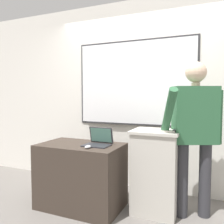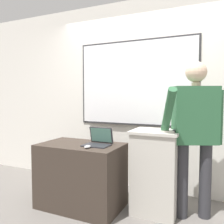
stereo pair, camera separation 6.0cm
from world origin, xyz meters
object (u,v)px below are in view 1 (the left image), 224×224
at_px(lectern_podium, 156,171).
at_px(computer_mouse_by_laptop, 88,147).
at_px(wireless_keyboard, 156,130).
at_px(person_presenter, 195,127).
at_px(laptop, 99,140).
at_px(side_desk, 81,176).
at_px(computer_mouse_by_keyboard, 175,131).

xyz_separation_m(lectern_podium, computer_mouse_by_laptop, (-0.67, -0.40, 0.31)).
bearing_deg(lectern_podium, wireless_keyboard, -76.74).
bearing_deg(wireless_keyboard, person_presenter, 16.95).
xyz_separation_m(person_presenter, laptop, (-1.04, -0.25, -0.18)).
relative_size(side_desk, computer_mouse_by_keyboard, 9.87).
bearing_deg(computer_mouse_by_keyboard, laptop, -171.80).
relative_size(lectern_podium, wireless_keyboard, 2.28).
height_order(person_presenter, wireless_keyboard, person_presenter).
distance_m(laptop, wireless_keyboard, 0.68).
xyz_separation_m(lectern_podium, computer_mouse_by_keyboard, (0.22, -0.06, 0.49)).
bearing_deg(wireless_keyboard, lectern_podium, 103.26).
bearing_deg(laptop, lectern_podium, 16.41).
relative_size(wireless_keyboard, computer_mouse_by_keyboard, 4.19).
xyz_separation_m(side_desk, wireless_keyboard, (0.87, 0.17, 0.58)).
bearing_deg(computer_mouse_by_laptop, wireless_keyboard, 26.49).
distance_m(laptop, computer_mouse_by_keyboard, 0.87).
bearing_deg(lectern_podium, computer_mouse_by_keyboard, -16.33).
bearing_deg(side_desk, wireless_keyboard, 10.92).
xyz_separation_m(laptop, computer_mouse_by_laptop, (-0.03, -0.21, -0.04)).
xyz_separation_m(lectern_podium, side_desk, (-0.86, -0.23, -0.10)).
bearing_deg(side_desk, computer_mouse_by_keyboard, 8.58).
distance_m(lectern_podium, laptop, 0.75).
height_order(lectern_podium, wireless_keyboard, wireless_keyboard).
bearing_deg(computer_mouse_by_laptop, computer_mouse_by_keyboard, 20.63).
relative_size(lectern_podium, person_presenter, 0.56).
bearing_deg(person_presenter, wireless_keyboard, 173.17).
xyz_separation_m(side_desk, computer_mouse_by_keyboard, (1.08, 0.16, 0.59)).
xyz_separation_m(side_desk, laptop, (0.22, 0.04, 0.44)).
bearing_deg(wireless_keyboard, computer_mouse_by_keyboard, -1.64).
distance_m(wireless_keyboard, computer_mouse_by_keyboard, 0.20).
bearing_deg(side_desk, laptop, 10.01).
bearing_deg(computer_mouse_by_laptop, side_desk, 138.44).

